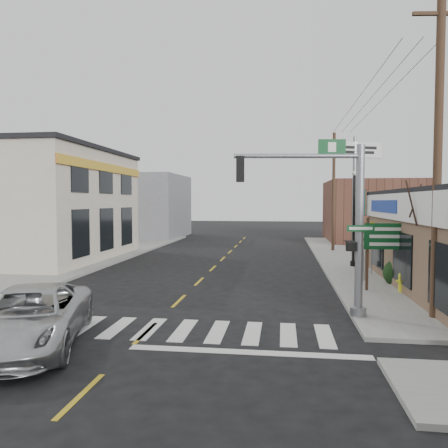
# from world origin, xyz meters

# --- Properties ---
(ground) EXTENTS (140.00, 140.00, 0.00)m
(ground) POSITION_xyz_m (0.00, 0.00, 0.00)
(ground) COLOR black
(ground) RESTS_ON ground
(sidewalk_right) EXTENTS (6.00, 38.00, 0.13)m
(sidewalk_right) POSITION_xyz_m (9.00, 13.00, 0.07)
(sidewalk_right) COLOR gray
(sidewalk_right) RESTS_ON ground
(sidewalk_left) EXTENTS (6.00, 38.00, 0.13)m
(sidewalk_left) POSITION_xyz_m (-9.00, 13.00, 0.07)
(sidewalk_left) COLOR gray
(sidewalk_left) RESTS_ON ground
(center_line) EXTENTS (0.12, 56.00, 0.01)m
(center_line) POSITION_xyz_m (0.00, 8.00, 0.01)
(center_line) COLOR gold
(center_line) RESTS_ON ground
(crosswalk) EXTENTS (11.00, 2.20, 0.01)m
(crosswalk) POSITION_xyz_m (0.00, 0.40, 0.01)
(crosswalk) COLOR silver
(crosswalk) RESTS_ON ground
(left_building) EXTENTS (12.00, 12.00, 6.80)m
(left_building) POSITION_xyz_m (-13.00, 14.00, 3.40)
(left_building) COLOR beige
(left_building) RESTS_ON ground
(bldg_distant_right) EXTENTS (8.00, 10.00, 5.60)m
(bldg_distant_right) POSITION_xyz_m (12.00, 30.00, 2.80)
(bldg_distant_right) COLOR brown
(bldg_distant_right) RESTS_ON ground
(bldg_distant_left) EXTENTS (9.00, 10.00, 6.40)m
(bldg_distant_left) POSITION_xyz_m (-11.00, 32.00, 3.20)
(bldg_distant_left) COLOR gray
(bldg_distant_left) RESTS_ON ground
(suv) EXTENTS (3.93, 5.93, 1.51)m
(suv) POSITION_xyz_m (-2.59, -1.52, 0.76)
(suv) COLOR #B5B7BA
(suv) RESTS_ON ground
(traffic_signal_pole) EXTENTS (4.35, 0.36, 5.51)m
(traffic_signal_pole) POSITION_xyz_m (5.55, 2.24, 3.42)
(traffic_signal_pole) COLOR gray
(traffic_signal_pole) RESTS_ON sidewalk_right
(guide_sign) EXTENTS (1.67, 0.14, 2.93)m
(guide_sign) POSITION_xyz_m (7.90, 6.33, 2.02)
(guide_sign) COLOR #4A3222
(guide_sign) RESTS_ON sidewalk_right
(fire_hydrant) EXTENTS (0.24, 0.24, 0.76)m
(fire_hydrant) POSITION_xyz_m (8.50, 6.15, 0.54)
(fire_hydrant) COLOR yellow
(fire_hydrant) RESTS_ON sidewalk_right
(ped_crossing_sign) EXTENTS (1.02, 0.07, 2.62)m
(ped_crossing_sign) POSITION_xyz_m (8.20, 10.44, 1.93)
(ped_crossing_sign) COLOR gray
(ped_crossing_sign) RESTS_ON sidewalk_right
(lamp_post) EXTENTS (0.68, 0.54, 5.27)m
(lamp_post) POSITION_xyz_m (7.78, 13.01, 3.19)
(lamp_post) COLOR black
(lamp_post) RESTS_ON sidewalk_right
(dance_center_sign) EXTENTS (3.53, 0.22, 7.50)m
(dance_center_sign) POSITION_xyz_m (8.12, 15.59, 5.71)
(dance_center_sign) COLOR gray
(dance_center_sign) RESTS_ON sidewalk_right
(bare_tree) EXTENTS (2.52, 2.52, 5.05)m
(bare_tree) POSITION_xyz_m (8.96, 4.32, 4.10)
(bare_tree) COLOR black
(bare_tree) RESTS_ON sidewalk_right
(shrub_back) EXTENTS (1.21, 1.21, 0.90)m
(shrub_back) POSITION_xyz_m (8.82, 8.03, 0.58)
(shrub_back) COLOR black
(shrub_back) RESTS_ON sidewalk_right
(utility_pole_near) EXTENTS (1.72, 0.26, 9.86)m
(utility_pole_near) POSITION_xyz_m (8.50, 2.37, 5.19)
(utility_pole_near) COLOR #4A3E24
(utility_pole_near) RESTS_ON sidewalk_right
(utility_pole_far) EXTENTS (1.49, 0.22, 8.55)m
(utility_pole_far) POSITION_xyz_m (7.50, 20.90, 4.52)
(utility_pole_far) COLOR #3A2E1B
(utility_pole_far) RESTS_ON sidewalk_right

